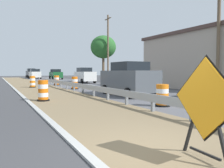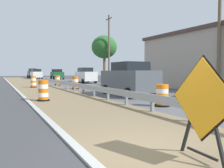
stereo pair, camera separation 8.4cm
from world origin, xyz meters
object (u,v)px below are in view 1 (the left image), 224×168
Objects in this scene: traffic_barrel_farther at (57,81)px; car_trailing_far_lane at (31,73)px; car_lead_near_lane at (35,74)px; traffic_barrel_close at (43,92)px; traffic_barrel_far at (33,82)px; car_lead_far_lane at (128,79)px; utility_pole_near at (218,38)px; car_mid_far_lane at (56,74)px; traffic_barrel_mid at (75,83)px; warning_sign_diamond at (205,103)px; car_trailing_near_lane at (85,75)px; traffic_barrel_nearest at (162,96)px; utility_pole_mid at (108,48)px.

traffic_barrel_farther is 31.76m from car_trailing_far_lane.
car_lead_near_lane is 0.93× the size of car_trailing_far_lane.
traffic_barrel_close is 11.10m from traffic_barrel_far.
car_lead_far_lane is 0.62× the size of utility_pole_near.
car_mid_far_lane is 1.01× the size of car_trailing_far_lane.
utility_pole_near is (7.89, -8.56, 3.44)m from traffic_barrel_mid.
car_lead_far_lane is (4.58, 10.29, 0.06)m from warning_sign_diamond.
car_trailing_far_lane is at bearing -0.35° from car_lead_far_lane.
utility_pole_near is (6.53, -46.76, 2.83)m from car_trailing_far_lane.
car_lead_near_lane reaches higher than traffic_barrel_farther.
traffic_barrel_farther is (3.97, 13.59, -0.01)m from traffic_barrel_close.
warning_sign_diamond is at bearing -89.81° from traffic_barrel_far.
traffic_barrel_close is at bearing 173.08° from utility_pole_near.
traffic_barrel_farther is at bearing 90.65° from traffic_barrel_mid.
car_trailing_near_lane is 19.13m from utility_pole_near.
traffic_barrel_far is at bearing -86.68° from warning_sign_diamond.
warning_sign_diamond is 0.40× the size of car_trailing_near_lane.
car_mid_far_lane is at bearing -5.66° from car_lead_far_lane.
traffic_barrel_nearest is at bearing -119.45° from warning_sign_diamond.
warning_sign_diamond is 1.68× the size of traffic_barrel_far.
traffic_barrel_farther reaches higher than traffic_barrel_nearest.
traffic_barrel_mid is at bearing -22.59° from car_trailing_near_lane.
traffic_barrel_farther is 0.24× the size of car_lead_far_lane.
car_lead_near_lane is at bearing -141.91° from car_mid_far_lane.
traffic_barrel_nearest is 0.89× the size of traffic_barrel_far.
car_trailing_near_lane is at bearing -102.61° from warning_sign_diamond.
car_trailing_far_lane is (0.23, 7.40, 0.09)m from car_lead_near_lane.
traffic_barrel_close is 0.24× the size of car_trailing_far_lane.
car_trailing_far_lane is (0.88, 49.74, 0.66)m from traffic_barrel_nearest.
traffic_barrel_nearest is 0.22× the size of car_mid_far_lane.
warning_sign_diamond is at bearing -142.29° from utility_pole_near.
car_trailing_far_lane reaches higher than traffic_barrel_close.
car_lead_far_lane reaches higher than traffic_barrel_far.
car_trailing_near_lane is 17.02m from car_lead_far_lane.
traffic_barrel_mid is (4.04, 7.11, -0.00)m from traffic_barrel_close.
traffic_barrel_far is 0.24× the size of car_lead_far_lane.
car_trailing_near_lane is at bearing 38.51° from traffic_barrel_far.
traffic_barrel_close is 5.67m from car_lead_far_lane.
utility_pole_near reaches higher than car_mid_far_lane.
warning_sign_diamond is at bearing 175.93° from car_trailing_far_lane.
car_lead_near_lane is 23.07m from utility_pole_mid.
car_lead_near_lane is at bearing 87.16° from traffic_barrel_farther.
traffic_barrel_close is at bearing 173.64° from car_trailing_far_lane.
car_trailing_far_lane is at bearing 102.26° from utility_pole_mid.
traffic_barrel_close is at bearing 170.92° from car_lead_near_lane.
car_mid_far_lane reaches higher than traffic_barrel_mid.
car_lead_far_lane is 7.17m from utility_pole_near.
car_mid_far_lane reaches higher than traffic_barrel_farther.
traffic_barrel_nearest is 0.22× the size of car_lead_far_lane.
car_mid_far_lane is (3.34, -4.59, -0.03)m from car_lead_near_lane.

